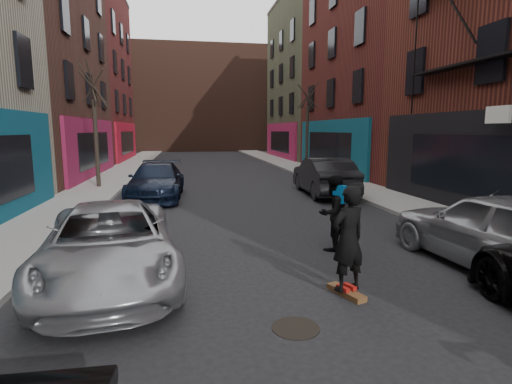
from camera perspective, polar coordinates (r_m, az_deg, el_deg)
name	(u,v)px	position (r m, az deg, el deg)	size (l,w,h in m)	color
sidewalk_left	(131,166)	(32.78, -17.48, 3.58)	(2.50, 84.00, 0.13)	gray
sidewalk_right	(286,164)	(33.51, 4.27, 4.07)	(2.50, 84.00, 0.13)	gray
buildings_right	(499,25)	(24.55, 31.42, 19.71)	(12.00, 56.00, 16.00)	#40231B
building_far	(198,100)	(58.55, -8.22, 12.85)	(40.00, 10.00, 14.00)	#47281E
tree_left_far	(95,119)	(20.82, -22.04, 9.67)	(2.00, 2.00, 6.50)	black
tree_right_far	(307,120)	(27.61, 7.35, 10.19)	(2.00, 2.00, 6.80)	black
parked_left_far	(109,244)	(8.13, -20.20, -6.95)	(2.40, 5.20, 1.45)	#96989E
parked_left_end	(157,181)	(17.21, -14.02, 1.56)	(2.10, 5.16, 1.50)	black
parked_right_far	(498,230)	(9.55, 31.28, -4.71)	(1.97, 4.89, 1.67)	#919499
parked_right_end	(324,176)	(17.93, 9.68, 2.24)	(1.76, 5.04, 1.66)	black
skateboard	(346,292)	(7.37, 12.76, -13.81)	(0.22, 0.80, 0.10)	brown
skateboarder	(348,239)	(7.05, 13.03, -6.51)	(0.67, 0.44, 1.84)	black
pedestrian	(333,213)	(9.70, 10.95, -2.91)	(1.10, 1.02, 1.81)	black
manhole	(296,328)	(6.18, 5.69, -18.75)	(0.70, 0.70, 0.01)	black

